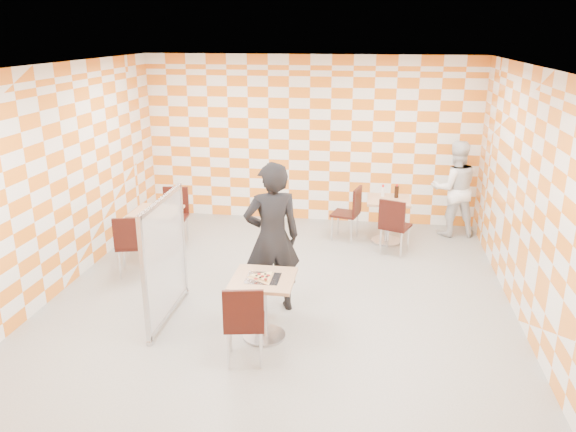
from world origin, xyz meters
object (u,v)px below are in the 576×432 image
object	(u,v)px
empty_table	(157,225)
sport_bottle	(383,191)
main_table	(264,297)
soda_bottle	(397,192)
man_dark	(272,238)
chair_main_front	(244,319)
partition	(165,259)
chair_second_side	(351,209)
chair_empty_near	(131,241)
second_table	(388,213)
chair_second_front	(394,222)
chair_empty_far	(175,211)
man_white	(454,189)

from	to	relation	value
empty_table	sport_bottle	bearing A→B (deg)	20.59
main_table	soda_bottle	distance (m)	3.80
man_dark	sport_bottle	bearing A→B (deg)	-137.94
chair_main_front	soda_bottle	world-z (taller)	soda_bottle
partition	sport_bottle	world-z (taller)	partition
chair_second_side	soda_bottle	bearing A→B (deg)	8.00
chair_main_front	chair_empty_near	world-z (taller)	same
empty_table	sport_bottle	world-z (taller)	sport_bottle
main_table	partition	bearing A→B (deg)	167.61
main_table	second_table	xyz separation A→B (m)	(1.46, 3.33, 0.00)
chair_second_front	partition	size ratio (longest dim) A/B	0.60
empty_table	chair_second_front	world-z (taller)	chair_second_front
chair_second_side	chair_empty_far	size ratio (longest dim) A/B	1.00
chair_second_side	sport_bottle	size ratio (longest dim) A/B	4.62
man_white	sport_bottle	size ratio (longest dim) A/B	8.26
chair_second_front	man_white	distance (m)	1.55
chair_second_side	man_white	bearing A→B (deg)	17.40
soda_bottle	chair_empty_near	bearing A→B (deg)	-151.38
chair_empty_near	man_white	distance (m)	5.39
chair_main_front	chair_empty_far	distance (m)	3.94
empty_table	partition	size ratio (longest dim) A/B	0.48
second_table	chair_empty_near	world-z (taller)	chair_empty_near
chair_empty_near	chair_empty_far	bearing A→B (deg)	84.20
chair_main_front	sport_bottle	bearing A→B (deg)	70.35
empty_table	chair_empty_far	bearing A→B (deg)	84.14
man_white	man_dark	bearing A→B (deg)	41.56
man_dark	chair_second_side	bearing A→B (deg)	-129.76
chair_second_front	partition	bearing A→B (deg)	-138.35
chair_second_side	second_table	bearing A→B (deg)	0.42
partition	soda_bottle	bearing A→B (deg)	48.03
main_table	second_table	size ratio (longest dim) A/B	1.00
second_table	chair_main_front	distance (m)	4.23
chair_empty_near	sport_bottle	world-z (taller)	sport_bottle
man_white	sport_bottle	xyz separation A→B (m)	(-1.21, -0.39, 0.01)
partition	man_white	xyz separation A→B (m)	(3.83, 3.60, 0.04)
main_table	sport_bottle	world-z (taller)	sport_bottle
soda_bottle	chair_second_side	bearing A→B (deg)	-172.00
main_table	man_white	bearing A→B (deg)	56.34
chair_empty_near	sport_bottle	xyz separation A→B (m)	(3.55, 2.11, 0.29)
man_dark	soda_bottle	size ratio (longest dim) A/B	8.37
main_table	sport_bottle	bearing A→B (deg)	68.61
chair_second_side	soda_bottle	size ratio (longest dim) A/B	4.02
chair_second_side	man_white	size ratio (longest dim) A/B	0.56
main_table	empty_table	distance (m)	3.03
chair_second_side	sport_bottle	bearing A→B (deg)	16.66
chair_second_front	chair_empty_near	world-z (taller)	same
chair_second_front	man_dark	distance (m)	2.62
man_white	empty_table	bearing A→B (deg)	10.75
chair_empty_near	man_white	size ratio (longest dim) A/B	0.56
main_table	sport_bottle	xyz separation A→B (m)	(1.37, 3.49, 0.33)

